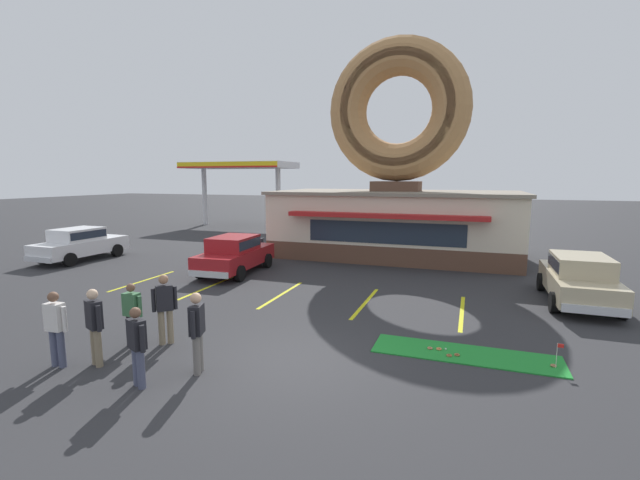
{
  "coord_description": "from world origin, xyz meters",
  "views": [
    {
      "loc": [
        3.74,
        -8.21,
        4.05
      ],
      "look_at": [
        -0.96,
        5.0,
        2.0
      ],
      "focal_mm": 24.0,
      "sensor_mm": 36.0,
      "label": 1
    }
  ],
  "objects_px": {
    "pedestrian_hooded_kid": "(56,326)",
    "pedestrian_beanie_man": "(197,329)",
    "pedestrian_crossing_woman": "(95,323)",
    "car_white": "(80,243)",
    "trash_bin": "(258,247)",
    "car_champagne": "(579,277)",
    "golf_ball": "(446,349)",
    "car_red": "(235,253)",
    "pedestrian_leather_jacket_man": "(132,312)",
    "putting_flag_pin": "(559,350)",
    "pedestrian_clipboard_woman": "(165,306)",
    "pedestrian_blue_sweater_man": "(137,343)"
  },
  "relations": [
    {
      "from": "pedestrian_leather_jacket_man",
      "to": "pedestrian_clipboard_woman",
      "type": "height_order",
      "value": "pedestrian_clipboard_woman"
    },
    {
      "from": "pedestrian_beanie_man",
      "to": "pedestrian_hooded_kid",
      "type": "bearing_deg",
      "value": -165.79
    },
    {
      "from": "golf_ball",
      "to": "pedestrian_leather_jacket_man",
      "type": "relative_size",
      "value": 0.03
    },
    {
      "from": "car_champagne",
      "to": "pedestrian_clipboard_woman",
      "type": "bearing_deg",
      "value": -144.8
    },
    {
      "from": "pedestrian_beanie_man",
      "to": "trash_bin",
      "type": "height_order",
      "value": "pedestrian_beanie_man"
    },
    {
      "from": "golf_ball",
      "to": "car_red",
      "type": "relative_size",
      "value": 0.01
    },
    {
      "from": "pedestrian_hooded_kid",
      "to": "pedestrian_clipboard_woman",
      "type": "distance_m",
      "value": 2.27
    },
    {
      "from": "trash_bin",
      "to": "car_champagne",
      "type": "bearing_deg",
      "value": -16.32
    },
    {
      "from": "golf_ball",
      "to": "pedestrian_crossing_woman",
      "type": "distance_m",
      "value": 7.91
    },
    {
      "from": "golf_ball",
      "to": "pedestrian_crossing_woman",
      "type": "height_order",
      "value": "pedestrian_crossing_woman"
    },
    {
      "from": "golf_ball",
      "to": "pedestrian_hooded_kid",
      "type": "height_order",
      "value": "pedestrian_hooded_kid"
    },
    {
      "from": "pedestrian_clipboard_woman",
      "to": "trash_bin",
      "type": "height_order",
      "value": "pedestrian_clipboard_woman"
    },
    {
      "from": "putting_flag_pin",
      "to": "car_white",
      "type": "relative_size",
      "value": 0.12
    },
    {
      "from": "pedestrian_leather_jacket_man",
      "to": "trash_bin",
      "type": "height_order",
      "value": "pedestrian_leather_jacket_man"
    },
    {
      "from": "putting_flag_pin",
      "to": "car_white",
      "type": "bearing_deg",
      "value": 163.87
    },
    {
      "from": "car_champagne",
      "to": "golf_ball",
      "type": "bearing_deg",
      "value": -124.94
    },
    {
      "from": "car_white",
      "to": "trash_bin",
      "type": "distance_m",
      "value": 8.72
    },
    {
      "from": "pedestrian_hooded_kid",
      "to": "pedestrian_crossing_woman",
      "type": "height_order",
      "value": "pedestrian_crossing_woman"
    },
    {
      "from": "pedestrian_crossing_woman",
      "to": "trash_bin",
      "type": "relative_size",
      "value": 1.75
    },
    {
      "from": "car_white",
      "to": "pedestrian_clipboard_woman",
      "type": "relative_size",
      "value": 2.64
    },
    {
      "from": "car_red",
      "to": "pedestrian_clipboard_woman",
      "type": "relative_size",
      "value": 2.67
    },
    {
      "from": "pedestrian_hooded_kid",
      "to": "trash_bin",
      "type": "height_order",
      "value": "pedestrian_hooded_kid"
    },
    {
      "from": "trash_bin",
      "to": "golf_ball",
      "type": "bearing_deg",
      "value": -43.6
    },
    {
      "from": "golf_ball",
      "to": "pedestrian_beanie_man",
      "type": "bearing_deg",
      "value": -148.83
    },
    {
      "from": "putting_flag_pin",
      "to": "pedestrian_beanie_man",
      "type": "bearing_deg",
      "value": -159.27
    },
    {
      "from": "pedestrian_clipboard_woman",
      "to": "trash_bin",
      "type": "xyz_separation_m",
      "value": [
        -3.39,
        11.26,
        -0.47
      ]
    },
    {
      "from": "pedestrian_beanie_man",
      "to": "pedestrian_crossing_woman",
      "type": "height_order",
      "value": "pedestrian_beanie_man"
    },
    {
      "from": "pedestrian_crossing_woman",
      "to": "golf_ball",
      "type": "bearing_deg",
      "value": 25.27
    },
    {
      "from": "pedestrian_clipboard_woman",
      "to": "car_white",
      "type": "bearing_deg",
      "value": 146.5
    },
    {
      "from": "car_champagne",
      "to": "car_red",
      "type": "height_order",
      "value": "same"
    },
    {
      "from": "golf_ball",
      "to": "car_white",
      "type": "bearing_deg",
      "value": 162.53
    },
    {
      "from": "putting_flag_pin",
      "to": "pedestrian_clipboard_woman",
      "type": "distance_m",
      "value": 8.98
    },
    {
      "from": "pedestrian_leather_jacket_man",
      "to": "car_red",
      "type": "bearing_deg",
      "value": 103.16
    },
    {
      "from": "putting_flag_pin",
      "to": "pedestrian_clipboard_woman",
      "type": "xyz_separation_m",
      "value": [
        -8.81,
        -1.63,
        0.53
      ]
    },
    {
      "from": "putting_flag_pin",
      "to": "pedestrian_beanie_man",
      "type": "xyz_separation_m",
      "value": [
        -7.12,
        -2.7,
        0.52
      ]
    },
    {
      "from": "trash_bin",
      "to": "pedestrian_clipboard_woman",
      "type": "bearing_deg",
      "value": -73.25
    },
    {
      "from": "pedestrian_clipboard_woman",
      "to": "pedestrian_crossing_woman",
      "type": "xyz_separation_m",
      "value": [
        -0.6,
        -1.51,
        -0.02
      ]
    },
    {
      "from": "car_red",
      "to": "pedestrian_beanie_man",
      "type": "relative_size",
      "value": 2.7
    },
    {
      "from": "pedestrian_blue_sweater_man",
      "to": "pedestrian_crossing_woman",
      "type": "distance_m",
      "value": 1.63
    },
    {
      "from": "car_red",
      "to": "pedestrian_leather_jacket_man",
      "type": "distance_m",
      "value": 8.04
    },
    {
      "from": "pedestrian_hooded_kid",
      "to": "pedestrian_beanie_man",
      "type": "xyz_separation_m",
      "value": [
        3.03,
        0.77,
        0.04
      ]
    },
    {
      "from": "pedestrian_clipboard_woman",
      "to": "pedestrian_beanie_man",
      "type": "relative_size",
      "value": 1.01
    },
    {
      "from": "golf_ball",
      "to": "trash_bin",
      "type": "relative_size",
      "value": 0.04
    },
    {
      "from": "pedestrian_blue_sweater_man",
      "to": "pedestrian_clipboard_woman",
      "type": "distance_m",
      "value": 2.2
    },
    {
      "from": "pedestrian_hooded_kid",
      "to": "pedestrian_clipboard_woman",
      "type": "xyz_separation_m",
      "value": [
        1.34,
        1.84,
        0.05
      ]
    },
    {
      "from": "car_champagne",
      "to": "car_red",
      "type": "bearing_deg",
      "value": 179.05
    },
    {
      "from": "putting_flag_pin",
      "to": "pedestrian_clipboard_woman",
      "type": "bearing_deg",
      "value": -169.54
    },
    {
      "from": "car_champagne",
      "to": "pedestrian_beanie_man",
      "type": "relative_size",
      "value": 2.65
    },
    {
      "from": "pedestrian_beanie_man",
      "to": "golf_ball",
      "type": "bearing_deg",
      "value": 31.17
    },
    {
      "from": "pedestrian_beanie_man",
      "to": "trash_bin",
      "type": "relative_size",
      "value": 1.77
    }
  ]
}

